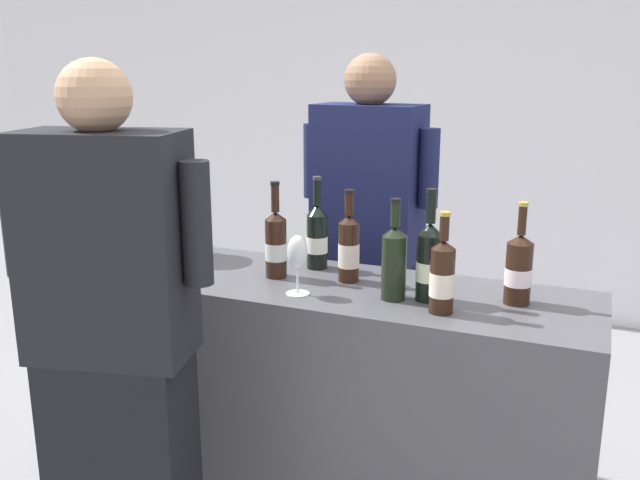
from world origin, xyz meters
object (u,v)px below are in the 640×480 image
person_guest (116,368)px  wine_bottle_6 (442,276)px  wine_bottle_4 (276,244)px  wine_bottle_7 (429,261)px  wine_bottle_3 (317,236)px  wine_glass (297,255)px  person_server (367,265)px  wine_bottle_0 (394,260)px  wine_bottle_1 (519,269)px  ice_bucket (175,225)px  wine_bottle_2 (132,239)px  wine_bottle_5 (349,248)px

person_guest → wine_bottle_6: bearing=31.5°
wine_bottle_4 → wine_bottle_7: wine_bottle_7 is taller
wine_bottle_3 → wine_glass: bearing=-78.9°
wine_bottle_6 → person_server: size_ratio=0.18×
wine_bottle_6 → person_guest: 0.98m
wine_bottle_3 → wine_bottle_6: 0.60m
wine_bottle_0 → wine_bottle_7: size_ratio=0.91×
wine_bottle_1 → person_server: size_ratio=0.19×
wine_bottle_7 → wine_glass: bearing=-164.8°
wine_bottle_7 → wine_bottle_0: bearing=-162.1°
wine_bottle_4 → person_server: bearing=76.6°
wine_bottle_0 → ice_bucket: wine_bottle_0 is taller
wine_bottle_2 → wine_bottle_5: size_ratio=0.96×
wine_bottle_0 → person_server: 0.76m
wine_bottle_6 → person_server: (-0.48, 0.71, -0.21)m
wine_glass → person_server: person_server is taller
wine_bottle_4 → wine_bottle_5: 0.26m
person_server → wine_bottle_5: bearing=-78.0°
wine_glass → wine_bottle_6: bearing=1.7°
wine_bottle_7 → person_guest: size_ratio=0.21×
wine_bottle_1 → wine_glass: wine_bottle_1 is taller
wine_glass → wine_bottle_7: bearing=15.2°
wine_bottle_1 → person_guest: 1.24m
wine_bottle_3 → person_server: bearing=83.4°
wine_bottle_2 → wine_bottle_7: (1.06, 0.10, 0.01)m
wine_bottle_3 → wine_bottle_0: bearing=-32.2°
ice_bucket → person_guest: 0.81m
wine_bottle_2 → wine_bottle_7: size_ratio=0.86×
wine_bottle_4 → wine_bottle_1: bearing=2.8°
wine_bottle_4 → person_server: 0.64m
wine_bottle_3 → person_server: 0.48m
ice_bucket → wine_bottle_5: bearing=-3.1°
wine_bottle_6 → person_server: 0.88m
wine_glass → ice_bucket: 0.67m
wine_bottle_2 → person_guest: 0.63m
wine_bottle_5 → person_server: person_server is taller
wine_glass → wine_bottle_3: bearing=101.1°
wine_bottle_3 → wine_glass: size_ratio=1.71×
wine_bottle_2 → person_guest: size_ratio=0.18×
wine_bottle_6 → person_guest: person_guest is taller
wine_bottle_5 → wine_glass: wine_bottle_5 is taller
wine_bottle_6 → wine_glass: 0.47m
wine_bottle_2 → person_guest: (0.31, -0.49, -0.23)m
wine_bottle_1 → person_server: person_server is taller
wine_bottle_2 → wine_bottle_5: (0.76, 0.19, 0.00)m
wine_bottle_1 → ice_bucket: size_ratio=1.31×
wine_bottle_0 → wine_bottle_5: size_ratio=1.02×
wine_bottle_7 → wine_glass: wine_bottle_7 is taller
wine_bottle_1 → wine_bottle_5: bearing=178.9°
wine_bottle_5 → wine_glass: (-0.10, -0.20, 0.01)m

